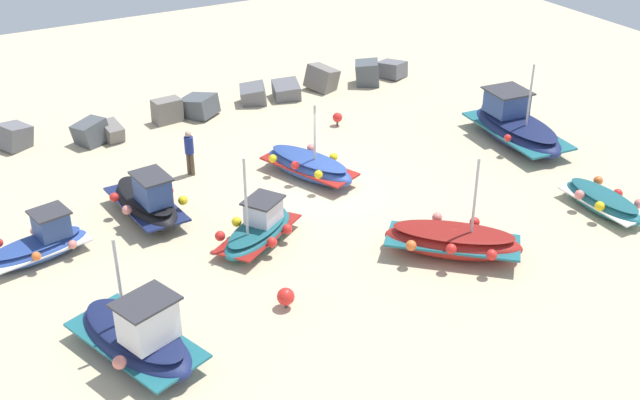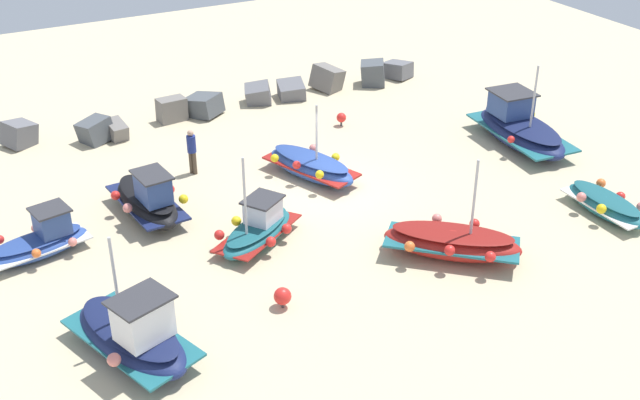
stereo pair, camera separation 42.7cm
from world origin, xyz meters
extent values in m
plane|color=beige|center=(0.00, 0.00, 0.00)|extent=(48.05, 48.05, 0.00)
ellipsoid|color=navy|center=(8.20, -0.19, 0.45)|extent=(2.37, 4.97, 0.93)
cube|color=#1E6670|center=(8.20, -0.19, 0.50)|extent=(2.42, 4.78, 0.10)
ellipsoid|color=#151E45|center=(8.20, -0.19, 0.83)|extent=(2.08, 4.37, 0.17)
cube|color=#2D4784|center=(8.28, 0.63, 1.35)|extent=(1.41, 1.43, 0.88)
cube|color=#333338|center=(8.28, 0.63, 1.82)|extent=(1.64, 1.66, 0.06)
cylinder|color=#B7B7BC|center=(8.16, -0.67, 2.10)|extent=(0.08, 0.08, 2.38)
sphere|color=red|center=(7.07, -0.92, 0.72)|extent=(0.27, 0.27, 0.27)
sphere|color=yellow|center=(9.34, 0.55, 0.73)|extent=(0.27, 0.27, 0.27)
ellipsoid|color=navy|center=(-8.42, -5.24, 0.42)|extent=(2.80, 4.23, 0.91)
cube|color=#1E6670|center=(-8.42, -5.24, 0.46)|extent=(2.78, 4.09, 0.14)
ellipsoid|color=#151E45|center=(-8.42, -5.24, 0.77)|extent=(2.44, 3.71, 0.19)
cube|color=white|center=(-8.22, -5.83, 1.36)|extent=(1.43, 1.27, 1.04)
cube|color=#333338|center=(-8.22, -5.83, 1.91)|extent=(1.66, 1.48, 0.06)
cylinder|color=#B7B7BC|center=(-8.54, -4.90, 2.01)|extent=(0.08, 0.08, 2.34)
sphere|color=red|center=(-7.77, -4.29, 0.74)|extent=(0.33, 0.33, 0.33)
sphere|color=#EA7F75|center=(-9.08, -6.18, 0.73)|extent=(0.33, 0.33, 0.33)
ellipsoid|color=#1E6670|center=(-3.58, -1.97, 0.30)|extent=(3.38, 2.81, 0.68)
cube|color=maroon|center=(-3.58, -1.97, 0.33)|extent=(3.28, 2.76, 0.13)
ellipsoid|color=#1A565F|center=(-3.58, -1.97, 0.55)|extent=(2.96, 2.45, 0.17)
cube|color=silver|center=(-3.29, -1.78, 0.94)|extent=(1.27, 1.22, 0.69)
cube|color=#333338|center=(-3.29, -1.78, 1.32)|extent=(1.47, 1.42, 0.06)
cylinder|color=#B7B7BC|center=(-4.05, -2.27, 1.84)|extent=(0.08, 0.08, 2.49)
sphere|color=red|center=(-4.73, -1.80, 0.50)|extent=(0.31, 0.31, 0.31)
sphere|color=red|center=(-3.54, -2.85, 0.48)|extent=(0.31, 0.31, 0.31)
sphere|color=yellow|center=(-3.99, -1.32, 0.53)|extent=(0.31, 0.31, 0.31)
sphere|color=red|center=(-2.79, -2.37, 0.47)|extent=(0.31, 0.31, 0.31)
sphere|color=orange|center=(-3.24, -0.84, 0.49)|extent=(0.31, 0.31, 0.31)
ellipsoid|color=maroon|center=(1.16, -5.34, 0.41)|extent=(4.11, 3.95, 0.95)
cube|color=#1E6670|center=(1.16, -5.34, 0.45)|extent=(4.00, 3.84, 0.20)
ellipsoid|color=maroon|center=(1.16, -5.34, 0.76)|extent=(3.59, 3.44, 0.24)
cylinder|color=#B7B7BC|center=(1.54, -5.67, 2.00)|extent=(0.08, 0.08, 2.36)
sphere|color=red|center=(1.38, -6.78, 0.70)|extent=(0.31, 0.31, 0.31)
sphere|color=red|center=(2.21, -5.03, 0.63)|extent=(0.31, 0.31, 0.31)
sphere|color=red|center=(0.54, -6.02, 0.73)|extent=(0.31, 0.31, 0.31)
sphere|color=#EA7F75|center=(1.37, -4.27, 0.65)|extent=(0.31, 0.31, 0.31)
sphere|color=orange|center=(-0.30, -5.26, 0.69)|extent=(0.31, 0.31, 0.31)
ellipsoid|color=#2D4C9E|center=(-0.14, 1.12, 0.40)|extent=(2.47, 3.92, 0.83)
cube|color=maroon|center=(-0.14, 1.12, 0.44)|extent=(2.44, 3.79, 0.10)
ellipsoid|color=navy|center=(-0.14, 1.12, 0.73)|extent=(2.16, 3.45, 0.16)
cylinder|color=#B7B7BC|center=(-0.04, 0.86, 1.79)|extent=(0.08, 0.08, 1.99)
sphere|color=yellow|center=(-0.45, -0.11, 0.73)|extent=(0.29, 0.29, 0.29)
sphere|color=yellow|center=(0.72, 0.89, 0.69)|extent=(0.29, 0.29, 0.29)
sphere|color=red|center=(-0.81, 0.87, 0.74)|extent=(0.29, 0.29, 0.29)
sphere|color=#EA7F75|center=(0.36, 1.86, 0.72)|extent=(0.29, 0.29, 0.29)
sphere|color=yellow|center=(-1.18, 1.84, 0.68)|extent=(0.29, 0.29, 0.29)
ellipsoid|color=black|center=(-5.99, 1.24, 0.42)|extent=(1.80, 3.73, 0.88)
cube|color=navy|center=(-5.99, 1.24, 0.46)|extent=(1.82, 3.59, 0.11)
ellipsoid|color=black|center=(-5.99, 1.24, 0.77)|extent=(1.56, 3.28, 0.17)
cube|color=#2D4784|center=(-5.92, 0.56, 1.27)|extent=(0.94, 1.22, 0.87)
cube|color=#333338|center=(-5.92, 0.56, 1.74)|extent=(1.09, 1.41, 0.06)
sphere|color=orange|center=(-5.28, 2.33, 0.74)|extent=(0.30, 0.30, 0.30)
sphere|color=red|center=(-6.87, 1.66, 0.73)|extent=(0.30, 0.30, 0.30)
sphere|color=red|center=(-5.17, 1.33, 0.68)|extent=(0.30, 0.30, 0.30)
sphere|color=#EA7F75|center=(-6.76, 0.66, 0.74)|extent=(0.30, 0.30, 0.30)
sphere|color=yellow|center=(-5.07, 0.32, 0.78)|extent=(0.30, 0.30, 0.30)
ellipsoid|color=#1E6670|center=(6.96, -5.69, 0.33)|extent=(1.10, 3.12, 0.70)
cube|color=white|center=(6.96, -5.69, 0.36)|extent=(1.11, 3.00, 0.10)
ellipsoid|color=#1A565F|center=(6.96, -5.69, 0.60)|extent=(0.94, 2.75, 0.15)
sphere|color=orange|center=(7.61, -4.82, 0.58)|extent=(0.31, 0.31, 0.31)
sphere|color=#EA7F75|center=(6.33, -5.24, 0.58)|extent=(0.31, 0.31, 0.31)
sphere|color=red|center=(7.60, -5.69, 0.50)|extent=(0.31, 0.31, 0.31)
sphere|color=yellow|center=(6.32, -6.11, 0.58)|extent=(0.31, 0.31, 0.31)
ellipsoid|color=#2D4C9E|center=(-9.59, 0.41, 0.29)|extent=(3.27, 1.78, 0.63)
cube|color=white|center=(-9.59, 0.41, 0.32)|extent=(3.16, 1.78, 0.09)
ellipsoid|color=navy|center=(-9.59, 0.41, 0.54)|extent=(2.88, 1.55, 0.13)
cube|color=#2D4784|center=(-9.05, 0.52, 0.96)|extent=(1.03, 1.01, 0.75)
cube|color=#333338|center=(-9.05, 0.52, 1.36)|extent=(1.19, 1.17, 0.06)
sphere|color=red|center=(-10.53, 0.93, 0.55)|extent=(0.27, 0.27, 0.27)
sphere|color=orange|center=(-9.72, -0.33, 0.54)|extent=(0.27, 0.27, 0.27)
sphere|color=#EA7F75|center=(-9.46, 1.14, 0.53)|extent=(0.27, 0.27, 0.27)
sphere|color=#EA7F75|center=(-8.66, -0.11, 0.49)|extent=(0.27, 0.27, 0.27)
cylinder|color=brown|center=(-3.71, 3.43, 0.42)|extent=(0.14, 0.14, 0.84)
cylinder|color=brown|center=(-3.62, 3.30, 0.42)|extent=(0.14, 0.14, 0.84)
cylinder|color=navy|center=(-3.66, 3.36, 1.15)|extent=(0.32, 0.32, 0.61)
sphere|color=tan|center=(-3.66, 3.36, 1.56)|extent=(0.22, 0.22, 0.22)
cube|color=slate|center=(-8.63, 8.75, 0.45)|extent=(1.49, 1.36, 1.13)
cube|color=#4C5156|center=(-6.00, 7.75, 0.44)|extent=(1.51, 1.33, 1.11)
cube|color=slate|center=(-5.23, 7.62, 0.34)|extent=(0.77, 1.19, 0.86)
cube|color=slate|center=(-2.74, 8.31, 0.48)|extent=(1.22, 0.82, 0.98)
cube|color=#4C5156|center=(-1.40, 8.30, 0.40)|extent=(1.78, 1.82, 1.00)
cube|color=slate|center=(1.13, 8.40, 0.39)|extent=(1.46, 1.38, 1.09)
cube|color=slate|center=(2.65, 8.26, 0.34)|extent=(1.44, 1.51, 0.91)
cube|color=slate|center=(4.52, 8.45, 0.51)|extent=(1.48, 1.55, 1.32)
cube|color=#4C5156|center=(6.62, 7.98, 0.53)|extent=(1.49, 1.40, 1.20)
cube|color=slate|center=(8.15, 8.28, 0.36)|extent=(1.38, 1.52, 0.87)
cylinder|color=#3F3F42|center=(3.05, 4.58, 0.08)|extent=(0.08, 0.08, 0.16)
sphere|color=red|center=(3.05, 4.58, 0.35)|extent=(0.39, 0.39, 0.39)
cylinder|color=#3F3F42|center=(-4.35, -5.29, 0.06)|extent=(0.08, 0.08, 0.12)
sphere|color=red|center=(-4.35, -5.29, 0.36)|extent=(0.48, 0.48, 0.48)
camera|label=1|loc=(-12.01, -20.76, 12.72)|focal=44.60mm
camera|label=2|loc=(-11.64, -20.97, 12.72)|focal=44.60mm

